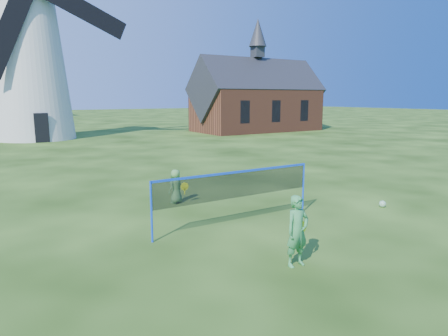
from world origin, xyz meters
TOP-DOWN VIEW (x-y plane):
  - ground at (0.00, 0.00)m, footprint 220.00×220.00m
  - windmill at (-1.31, 28.17)m, footprint 14.84×6.33m
  - chapel at (19.76, 25.15)m, footprint 13.56×6.58m
  - badminton_net at (0.09, -0.32)m, footprint 5.05×0.05m
  - player_girl at (-0.33, -3.26)m, footprint 0.70×0.37m
  - player_boy at (-0.30, 2.76)m, footprint 0.69×0.56m
  - play_ball at (5.18, -1.30)m, footprint 0.22×0.22m

SIDE VIEW (x-z plane):
  - ground at x=0.00m, z-range 0.00..0.00m
  - play_ball at x=5.18m, z-range 0.00..0.22m
  - player_boy at x=-0.30m, z-range 0.00..1.15m
  - player_girl at x=-0.33m, z-range 0.00..1.53m
  - badminton_net at x=0.09m, z-range 0.36..1.91m
  - chapel at x=19.76m, z-range -2.51..8.96m
  - windmill at x=-1.31m, z-range -3.16..16.47m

